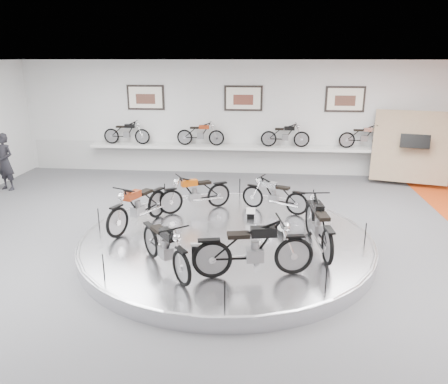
# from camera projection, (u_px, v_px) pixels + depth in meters

# --- Properties ---
(floor) EXTENTS (16.00, 16.00, 0.00)m
(floor) POSITION_uv_depth(u_px,v_px,m) (225.00, 254.00, 9.47)
(floor) COLOR #525154
(floor) RESTS_ON ground
(ceiling) EXTENTS (16.00, 16.00, 0.00)m
(ceiling) POSITION_uv_depth(u_px,v_px,m) (225.00, 62.00, 8.28)
(ceiling) COLOR white
(ceiling) RESTS_ON wall_back
(wall_back) EXTENTS (16.00, 0.00, 16.00)m
(wall_back) POSITION_uv_depth(u_px,v_px,m) (243.00, 118.00, 15.53)
(wall_back) COLOR silver
(wall_back) RESTS_ON floor
(dado_band) EXTENTS (15.68, 0.04, 1.10)m
(dado_band) POSITION_uv_depth(u_px,v_px,m) (243.00, 158.00, 15.94)
(dado_band) COLOR #BCBCBA
(dado_band) RESTS_ON floor
(display_platform) EXTENTS (6.40, 6.40, 0.30)m
(display_platform) POSITION_uv_depth(u_px,v_px,m) (226.00, 242.00, 9.71)
(display_platform) COLOR silver
(display_platform) RESTS_ON floor
(platform_rim) EXTENTS (6.40, 6.40, 0.10)m
(platform_rim) POSITION_uv_depth(u_px,v_px,m) (226.00, 237.00, 9.68)
(platform_rim) COLOR #B2B2BA
(platform_rim) RESTS_ON display_platform
(shelf) EXTENTS (11.00, 0.55, 0.10)m
(shelf) POSITION_uv_depth(u_px,v_px,m) (242.00, 147.00, 15.54)
(shelf) COLOR silver
(shelf) RESTS_ON wall_back
(poster_left) EXTENTS (1.35, 0.06, 0.88)m
(poster_left) POSITION_uv_depth(u_px,v_px,m) (146.00, 97.00, 15.60)
(poster_left) COLOR white
(poster_left) RESTS_ON wall_back
(poster_center) EXTENTS (1.35, 0.06, 0.88)m
(poster_center) POSITION_uv_depth(u_px,v_px,m) (243.00, 98.00, 15.29)
(poster_center) COLOR white
(poster_center) RESTS_ON wall_back
(poster_right) EXTENTS (1.35, 0.06, 0.88)m
(poster_right) POSITION_uv_depth(u_px,v_px,m) (345.00, 99.00, 14.97)
(poster_right) COLOR white
(poster_right) RESTS_ON wall_back
(display_panel) EXTENTS (2.56, 1.52, 2.30)m
(display_panel) POSITION_uv_depth(u_px,v_px,m) (411.00, 147.00, 14.40)
(display_panel) COLOR #988461
(display_panel) RESTS_ON floor
(shelf_bike_a) EXTENTS (1.22, 0.43, 0.73)m
(shelf_bike_a) POSITION_uv_depth(u_px,v_px,m) (127.00, 134.00, 15.80)
(shelf_bike_a) COLOR black
(shelf_bike_a) RESTS_ON shelf
(shelf_bike_b) EXTENTS (1.22, 0.43, 0.73)m
(shelf_bike_b) POSITION_uv_depth(u_px,v_px,m) (200.00, 135.00, 15.55)
(shelf_bike_b) COLOR maroon
(shelf_bike_b) RESTS_ON shelf
(shelf_bike_c) EXTENTS (1.22, 0.43, 0.73)m
(shelf_bike_c) POSITION_uv_depth(u_px,v_px,m) (285.00, 137.00, 15.28)
(shelf_bike_c) COLOR black
(shelf_bike_c) RESTS_ON shelf
(shelf_bike_d) EXTENTS (1.22, 0.43, 0.73)m
(shelf_bike_d) POSITION_uv_depth(u_px,v_px,m) (364.00, 138.00, 15.04)
(shelf_bike_d) COLOR #BBBCC1
(shelf_bike_d) RESTS_ON shelf
(bike_a) EXTENTS (1.60, 1.08, 0.89)m
(bike_a) POSITION_uv_depth(u_px,v_px,m) (274.00, 195.00, 11.07)
(bike_a) COLOR #BBBCC1
(bike_a) RESTS_ON display_platform
(bike_b) EXTENTS (1.72, 1.33, 0.97)m
(bike_b) POSITION_uv_depth(u_px,v_px,m) (195.00, 192.00, 11.12)
(bike_b) COLOR #B24908
(bike_b) RESTS_ON display_platform
(bike_c) EXTENTS (1.28, 1.88, 1.05)m
(bike_c) POSITION_uv_depth(u_px,v_px,m) (138.00, 205.00, 10.03)
(bike_c) COLOR maroon
(bike_c) RESTS_ON display_platform
(bike_d) EXTENTS (1.49, 1.68, 0.98)m
(bike_d) POSITION_uv_depth(u_px,v_px,m) (165.00, 246.00, 7.98)
(bike_d) COLOR black
(bike_d) RESTS_ON display_platform
(bike_e) EXTENTS (1.95, 1.00, 1.09)m
(bike_e) POSITION_uv_depth(u_px,v_px,m) (254.00, 248.00, 7.74)
(bike_e) COLOR black
(bike_e) RESTS_ON display_platform
(bike_f) EXTENTS (0.88, 1.90, 1.08)m
(bike_f) POSITION_uv_depth(u_px,v_px,m) (319.00, 224.00, 8.89)
(bike_f) COLOR black
(bike_f) RESTS_ON display_platform
(visitor) EXTENTS (0.76, 0.61, 1.82)m
(visitor) POSITION_uv_depth(u_px,v_px,m) (5.00, 162.00, 13.81)
(visitor) COLOR black
(visitor) RESTS_ON floor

